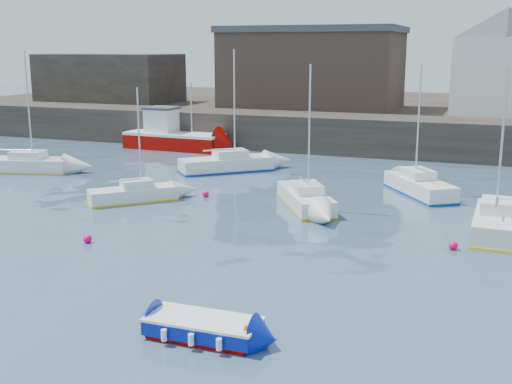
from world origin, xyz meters
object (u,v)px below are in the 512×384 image
(sailboat_e, at_px, (25,164))
(buoy_near, at_px, (88,243))
(blue_dinghy, at_px, (203,327))
(sailboat_a, at_px, (133,194))
(sailboat_c, at_px, (495,222))
(sailboat_h, at_px, (227,164))
(sailboat_b, at_px, (305,198))
(buoy_mid, at_px, (453,249))
(sailboat_f, at_px, (419,186))
(buoy_far, at_px, (206,197))
(fishing_boat, at_px, (172,136))

(sailboat_e, xyz_separation_m, buoy_near, (13.97, -12.48, -0.54))
(blue_dinghy, xyz_separation_m, sailboat_a, (-11.17, 14.39, 0.08))
(sailboat_a, relative_size, sailboat_e, 0.77)
(sailboat_c, relative_size, sailboat_h, 0.91)
(sailboat_a, xyz_separation_m, sailboat_b, (9.41, 2.23, 0.05))
(blue_dinghy, distance_m, sailboat_h, 26.47)
(sailboat_b, height_order, sailboat_h, sailboat_h)
(sailboat_c, height_order, buoy_mid, sailboat_c)
(blue_dinghy, height_order, buoy_mid, blue_dinghy)
(sailboat_h, height_order, buoy_near, sailboat_h)
(sailboat_f, relative_size, buoy_far, 20.23)
(sailboat_h, bearing_deg, buoy_mid, -38.59)
(fishing_boat, bearing_deg, sailboat_b, -43.71)
(sailboat_c, height_order, sailboat_h, sailboat_h)
(sailboat_h, relative_size, buoy_mid, 20.60)
(sailboat_c, bearing_deg, sailboat_b, 168.89)
(sailboat_h, bearing_deg, blue_dinghy, -68.14)
(fishing_boat, distance_m, sailboat_c, 31.68)
(blue_dinghy, height_order, sailboat_e, sailboat_e)
(sailboat_a, relative_size, sailboat_h, 0.76)
(sailboat_e, height_order, buoy_far, sailboat_e)
(fishing_boat, bearing_deg, buoy_near, -69.89)
(buoy_near, bearing_deg, blue_dinghy, -37.59)
(sailboat_b, height_order, sailboat_e, sailboat_e)
(sailboat_b, relative_size, sailboat_f, 1.00)
(blue_dinghy, xyz_separation_m, buoy_far, (-7.87, 16.89, -0.37))
(blue_dinghy, relative_size, buoy_far, 9.21)
(sailboat_e, distance_m, buoy_far, 15.27)
(blue_dinghy, xyz_separation_m, buoy_mid, (6.32, 11.65, -0.37))
(blue_dinghy, bearing_deg, sailboat_a, 127.83)
(sailboat_f, bearing_deg, blue_dinghy, -99.45)
(sailboat_e, height_order, buoy_mid, sailboat_e)
(sailboat_a, relative_size, sailboat_f, 0.83)
(sailboat_a, distance_m, buoy_mid, 17.71)
(blue_dinghy, relative_size, buoy_near, 9.06)
(sailboat_f, xyz_separation_m, buoy_near, (-12.61, -15.03, -0.54))
(sailboat_a, relative_size, sailboat_b, 0.83)
(sailboat_b, relative_size, sailboat_c, 1.01)
(sailboat_a, bearing_deg, blue_dinghy, -52.17)
(buoy_near, bearing_deg, buoy_far, 83.76)
(fishing_boat, xyz_separation_m, sailboat_h, (8.46, -7.87, -0.55))
(sailboat_h, relative_size, buoy_near, 21.84)
(blue_dinghy, relative_size, sailboat_h, 0.42)
(sailboat_a, xyz_separation_m, sailboat_e, (-11.76, 4.99, 0.09))
(sailboat_f, bearing_deg, buoy_far, -156.36)
(sailboat_b, height_order, buoy_far, sailboat_b)
(sailboat_a, relative_size, buoy_mid, 15.67)
(sailboat_f, distance_m, buoy_mid, 10.63)
(sailboat_c, bearing_deg, blue_dinghy, -118.35)
(sailboat_e, bearing_deg, sailboat_h, 21.63)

